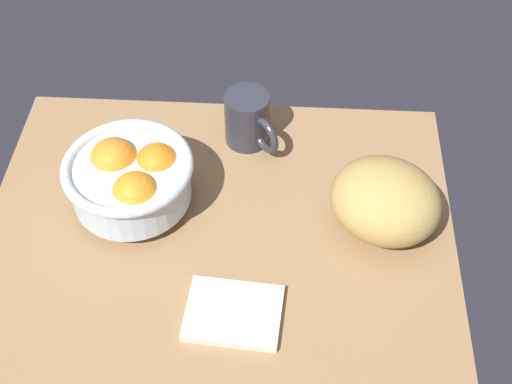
% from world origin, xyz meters
% --- Properties ---
extents(ground_plane, '(0.69, 0.55, 0.03)m').
position_xyz_m(ground_plane, '(0.00, 0.00, -0.01)').
color(ground_plane, '#95714A').
extents(fruit_bowl, '(0.19, 0.19, 0.10)m').
position_xyz_m(fruit_bowl, '(-0.13, 0.04, 0.06)').
color(fruit_bowl, silver).
rests_on(fruit_bowl, ground).
extents(bread_loaf, '(0.21, 0.20, 0.11)m').
position_xyz_m(bread_loaf, '(0.24, 0.02, 0.05)').
color(bread_loaf, tan).
rests_on(bread_loaf, ground).
extents(napkin_folded, '(0.13, 0.11, 0.01)m').
position_xyz_m(napkin_folded, '(0.03, -0.15, 0.01)').
color(napkin_folded, silver).
rests_on(napkin_folded, ground).
extents(mug, '(0.09, 0.10, 0.09)m').
position_xyz_m(mug, '(0.03, 0.19, 0.05)').
color(mug, '#2D2F37').
rests_on(mug, ground).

